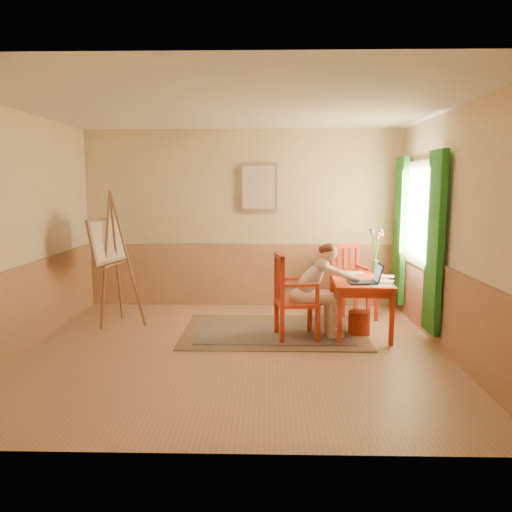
{
  "coord_description": "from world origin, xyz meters",
  "views": [
    {
      "loc": [
        0.39,
        -5.56,
        1.94
      ],
      "look_at": [
        0.25,
        0.55,
        1.05
      ],
      "focal_mm": 34.4,
      "sensor_mm": 36.0,
      "label": 1
    }
  ],
  "objects_px": {
    "figure": "(317,286)",
    "table": "(360,285)",
    "laptop": "(367,279)",
    "chair_left": "(292,297)",
    "easel": "(110,246)",
    "chair_back": "(349,279)"
  },
  "relations": [
    {
      "from": "figure",
      "to": "table",
      "type": "bearing_deg",
      "value": 23.76
    },
    {
      "from": "table",
      "to": "laptop",
      "type": "distance_m",
      "value": 0.33
    },
    {
      "from": "chair_left",
      "to": "easel",
      "type": "height_order",
      "value": "easel"
    },
    {
      "from": "figure",
      "to": "laptop",
      "type": "bearing_deg",
      "value": -3.37
    },
    {
      "from": "table",
      "to": "figure",
      "type": "relative_size",
      "value": 1.02
    },
    {
      "from": "chair_left",
      "to": "laptop",
      "type": "distance_m",
      "value": 0.96
    },
    {
      "from": "chair_left",
      "to": "figure",
      "type": "bearing_deg",
      "value": 8.26
    },
    {
      "from": "laptop",
      "to": "easel",
      "type": "height_order",
      "value": "easel"
    },
    {
      "from": "chair_back",
      "to": "easel",
      "type": "height_order",
      "value": "easel"
    },
    {
      "from": "easel",
      "to": "table",
      "type": "bearing_deg",
      "value": -5.1
    },
    {
      "from": "easel",
      "to": "chair_left",
      "type": "bearing_deg",
      "value": -13.81
    },
    {
      "from": "chair_left",
      "to": "table",
      "type": "bearing_deg",
      "value": 18.81
    },
    {
      "from": "chair_left",
      "to": "figure",
      "type": "xyz_separation_m",
      "value": [
        0.31,
        0.04,
        0.13
      ]
    },
    {
      "from": "table",
      "to": "chair_left",
      "type": "relative_size",
      "value": 1.14
    },
    {
      "from": "figure",
      "to": "easel",
      "type": "distance_m",
      "value": 2.89
    },
    {
      "from": "table",
      "to": "laptop",
      "type": "relative_size",
      "value": 2.91
    },
    {
      "from": "chair_left",
      "to": "chair_back",
      "type": "distance_m",
      "value": 1.59
    },
    {
      "from": "table",
      "to": "chair_left",
      "type": "height_order",
      "value": "chair_left"
    },
    {
      "from": "chair_back",
      "to": "chair_left",
      "type": "bearing_deg",
      "value": -125.52
    },
    {
      "from": "table",
      "to": "chair_back",
      "type": "xyz_separation_m",
      "value": [
        0.01,
        0.98,
        -0.11
      ]
    },
    {
      "from": "laptop",
      "to": "easel",
      "type": "bearing_deg",
      "value": 169.99
    },
    {
      "from": "figure",
      "to": "laptop",
      "type": "distance_m",
      "value": 0.64
    }
  ]
}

